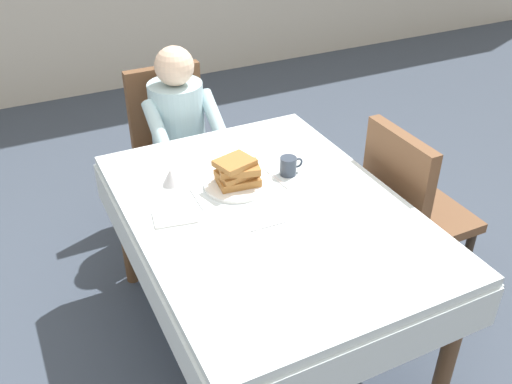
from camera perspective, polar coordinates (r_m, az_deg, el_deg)
ground_plane at (r=2.84m, az=1.05°, el=-13.99°), size 14.00×14.00×0.00m
dining_table_main at (r=2.41m, az=1.20°, el=-3.38°), size 1.12×1.52×0.74m
chair_diner at (r=3.39m, az=-8.34°, el=5.43°), size 0.44×0.45×0.93m
diner_person at (r=3.20m, az=-7.62°, el=6.49°), size 0.40×0.43×1.12m
chair_right_side at (r=2.86m, az=15.07°, el=-1.18°), size 0.45×0.44×0.93m
plate_breakfast at (r=2.50m, az=-2.02°, el=0.72°), size 0.28×0.28×0.02m
breakfast_stack at (r=2.46m, az=-1.89°, el=2.02°), size 0.21×0.17×0.12m
cup_coffee at (r=2.57m, az=3.29°, el=2.63°), size 0.11×0.08×0.08m
syrup_pitcher at (r=2.52m, az=-8.55°, el=1.49°), size 0.08×0.08×0.07m
fork_left_of_plate at (r=2.42m, az=-5.91°, el=-0.68°), size 0.02×0.18×0.00m
knife_right_of_plate at (r=2.55m, az=2.05°, el=1.40°), size 0.03×0.20×0.00m
spoon_near_edge at (r=2.25m, az=1.26°, el=-3.40°), size 0.15×0.02×0.00m
napkin_folded at (r=2.32m, az=-8.17°, el=-2.51°), size 0.19×0.15×0.01m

